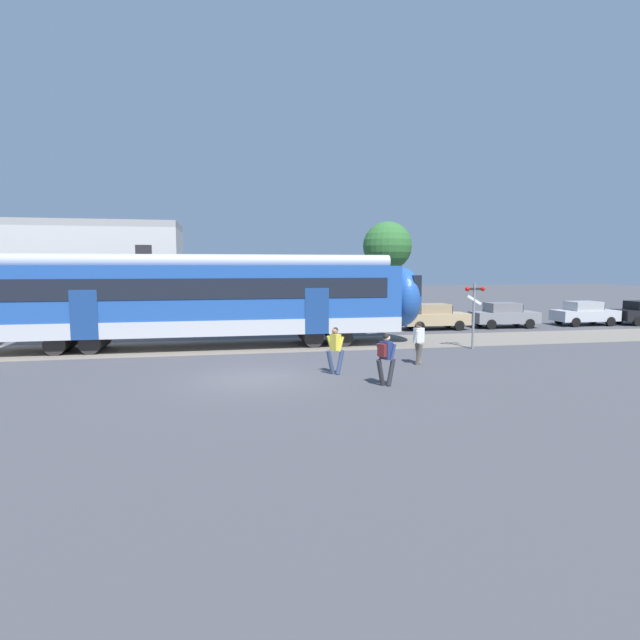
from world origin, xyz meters
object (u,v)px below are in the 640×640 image
(parked_car_tan, at_px, (434,317))
(pedestrian_white, at_px, (419,340))
(commuter_train, at_px, (4,302))
(pedestrian_yellow, at_px, (335,347))
(parked_car_silver, at_px, (584,313))
(crossing_signal, at_px, (474,305))
(parked_car_grey, at_px, (504,315))
(pedestrian_navy, at_px, (386,355))

(parked_car_tan, bearing_deg, pedestrian_white, -116.57)
(commuter_train, height_order, pedestrian_yellow, commuter_train)
(pedestrian_yellow, xyz_separation_m, pedestrian_white, (3.54, 1.12, 0.00))
(pedestrian_white, relative_size, parked_car_silver, 0.42)
(pedestrian_white, distance_m, parked_car_tan, 11.22)
(pedestrian_yellow, height_order, crossing_signal, crossing_signal)
(commuter_train, bearing_deg, parked_car_grey, 9.37)
(pedestrian_navy, distance_m, pedestrian_white, 3.89)
(commuter_train, relative_size, parked_car_tan, 9.49)
(commuter_train, bearing_deg, pedestrian_white, -19.15)
(crossing_signal, bearing_deg, parked_car_silver, 32.00)
(parked_car_tan, height_order, parked_car_silver, same)
(commuter_train, relative_size, crossing_signal, 12.68)
(parked_car_silver, bearing_deg, crossing_signal, -148.00)
(parked_car_tan, distance_m, parked_car_silver, 10.41)
(pedestrian_white, bearing_deg, parked_car_grey, 46.27)
(parked_car_grey, bearing_deg, pedestrian_white, -133.73)
(parked_car_tan, xyz_separation_m, parked_car_grey, (4.67, 0.09, 0.00))
(pedestrian_navy, xyz_separation_m, parked_car_grey, (12.04, 13.22, -0.21))
(parked_car_tan, relative_size, crossing_signal, 1.34)
(commuter_train, relative_size, pedestrian_white, 22.83)
(parked_car_silver, xyz_separation_m, crossing_signal, (-11.57, -7.23, 1.23))
(parked_car_tan, xyz_separation_m, parked_car_silver, (10.41, 0.20, 0.00))
(parked_car_tan, bearing_deg, pedestrian_navy, -119.33)
(pedestrian_navy, relative_size, parked_car_silver, 0.42)
(pedestrian_yellow, height_order, parked_car_silver, pedestrian_yellow)
(commuter_train, xyz_separation_m, parked_car_tan, (21.67, 4.25, -1.47))
(commuter_train, distance_m, pedestrian_navy, 16.88)
(commuter_train, distance_m, pedestrian_yellow, 14.88)
(pedestrian_navy, xyz_separation_m, parked_car_silver, (17.79, 13.33, -0.21))
(pedestrian_yellow, relative_size, crossing_signal, 0.56)
(pedestrian_navy, height_order, pedestrian_white, same)
(parked_car_grey, bearing_deg, commuter_train, -170.63)
(pedestrian_white, relative_size, parked_car_tan, 0.42)
(pedestrian_yellow, height_order, parked_car_tan, pedestrian_yellow)
(commuter_train, relative_size, parked_car_silver, 9.48)
(pedestrian_yellow, xyz_separation_m, parked_car_grey, (13.23, 11.25, -0.18))
(parked_car_tan, relative_size, parked_car_silver, 1.00)
(pedestrian_yellow, bearing_deg, pedestrian_navy, -59.06)
(pedestrian_navy, bearing_deg, crossing_signal, 44.44)
(pedestrian_white, bearing_deg, parked_car_tan, 63.43)
(pedestrian_yellow, bearing_deg, parked_car_tan, 52.51)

